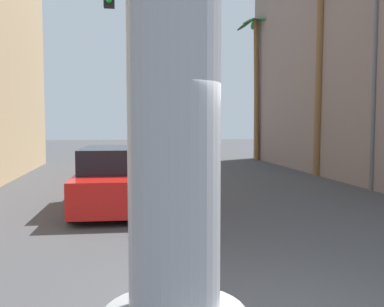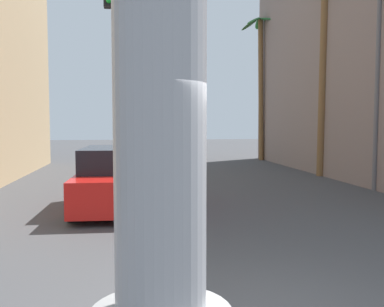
% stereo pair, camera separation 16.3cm
% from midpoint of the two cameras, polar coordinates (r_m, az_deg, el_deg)
% --- Properties ---
extents(ground_plane, '(85.80, 85.80, 0.00)m').
position_cam_midpoint_polar(ground_plane, '(14.44, -2.99, -4.68)').
color(ground_plane, '#424244').
extents(street_lamp, '(2.19, 0.28, 7.87)m').
position_cam_midpoint_polar(street_lamp, '(15.08, 21.99, 13.21)').
color(street_lamp, '#59595E').
rests_on(street_lamp, ground).
extents(car_lead, '(2.15, 4.91, 1.56)m').
position_cam_midpoint_polar(car_lead, '(11.48, -10.39, -3.30)').
color(car_lead, black).
rests_on(car_lead, ground).
extents(palm_tree_far_right, '(2.32, 2.49, 8.40)m').
position_cam_midpoint_polar(palm_tree_far_right, '(25.97, 8.38, 10.74)').
color(palm_tree_far_right, brown).
rests_on(palm_tree_far_right, ground).
extents(palm_tree_mid_right, '(2.66, 2.39, 8.88)m').
position_cam_midpoint_polar(palm_tree_mid_right, '(18.74, 16.57, 13.96)').
color(palm_tree_mid_right, brown).
rests_on(palm_tree_mid_right, ground).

